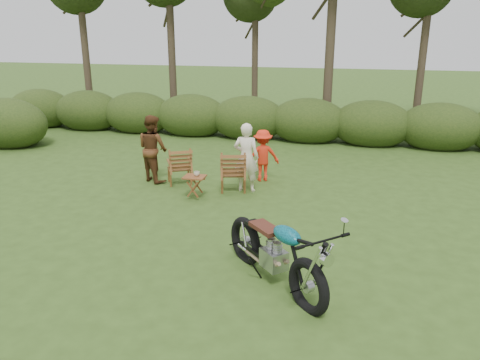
% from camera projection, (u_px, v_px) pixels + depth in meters
% --- Properties ---
extents(ground, '(80.00, 80.00, 0.00)m').
position_uv_depth(ground, '(239.00, 271.00, 7.03)').
color(ground, '#2E4717').
rests_on(ground, ground).
extents(tree_line, '(22.52, 11.62, 8.14)m').
position_uv_depth(tree_line, '(331.00, 18.00, 14.73)').
color(tree_line, '#3B2E20').
rests_on(tree_line, ground).
extents(motorcycle, '(2.15, 2.18, 1.27)m').
position_uv_depth(motorcycle, '(273.00, 281.00, 6.74)').
color(motorcycle, '#0D92AA').
rests_on(motorcycle, ground).
extents(lawn_chair_right, '(0.78, 0.78, 0.92)m').
position_uv_depth(lawn_chair_right, '(233.00, 190.00, 10.56)').
color(lawn_chair_right, brown).
rests_on(lawn_chair_right, ground).
extents(lawn_chair_left, '(0.82, 0.82, 0.87)m').
position_uv_depth(lawn_chair_left, '(180.00, 183.00, 11.05)').
color(lawn_chair_left, brown).
rests_on(lawn_chair_left, ground).
extents(side_table, '(0.48, 0.41, 0.49)m').
position_uv_depth(side_table, '(195.00, 187.00, 10.02)').
color(side_table, brown).
rests_on(side_table, ground).
extents(cup, '(0.15, 0.15, 0.10)m').
position_uv_depth(cup, '(197.00, 174.00, 9.96)').
color(cup, beige).
rests_on(cup, side_table).
extents(adult_a, '(0.56, 0.37, 1.55)m').
position_uv_depth(adult_a, '(246.00, 191.00, 10.55)').
color(adult_a, '#F8E8CC').
rests_on(adult_a, ground).
extents(adult_b, '(0.97, 0.91, 1.59)m').
position_uv_depth(adult_b, '(155.00, 180.00, 11.25)').
color(adult_b, '#532F17').
rests_on(adult_b, ground).
extents(child, '(0.91, 0.73, 1.24)m').
position_uv_depth(child, '(262.00, 180.00, 11.27)').
color(child, red).
rests_on(child, ground).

